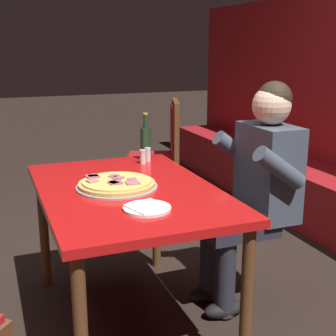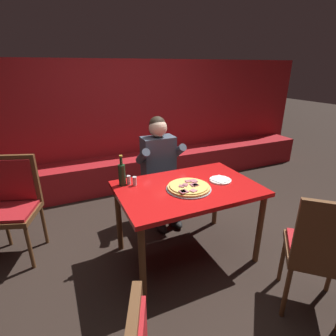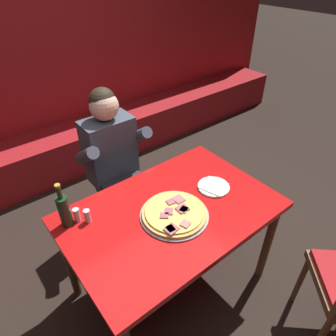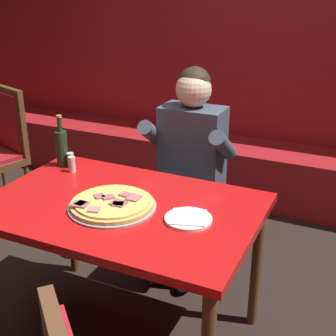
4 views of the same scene
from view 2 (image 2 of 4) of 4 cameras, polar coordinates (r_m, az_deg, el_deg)
The scene contains 12 objects.
ground_plane at distance 2.83m, azimuth 3.91°, elevation -18.19°, with size 24.00×24.00×0.00m, color black.
booth_wall_panel at distance 4.31m, azimuth -9.64°, elevation 9.69°, with size 6.80×0.16×1.90m, color #A3191E.
booth_bench at distance 4.22m, azimuth -7.91°, elevation -0.70°, with size 6.46×0.48×0.46m, color #A3191E.
main_dining_table at distance 2.46m, azimuth 4.30°, elevation -5.88°, with size 1.28×0.85×0.76m.
pizza at distance 2.36m, azimuth 4.54°, elevation -4.20°, with size 0.41×0.41×0.05m.
plate_white_paper at distance 2.58m, azimuth 11.32°, elevation -2.57°, with size 0.21×0.21×0.02m.
beer_bottle at distance 2.44m, azimuth -10.00°, elevation -1.32°, with size 0.07×0.07×0.29m.
shaker_red_pepper_flakes at distance 2.44m, azimuth -7.26°, elevation -2.94°, with size 0.04×0.04×0.09m.
shaker_parmesan at distance 2.47m, azimuth -8.54°, elevation -2.69°, with size 0.04×0.04×0.09m.
diner_seated_blue_shirt at distance 3.05m, azimuth -1.50°, elevation 0.33°, with size 0.53×0.53×1.27m.
dining_chair_far_right at distance 2.96m, azimuth -30.59°, elevation -6.11°, with size 0.56×0.56×1.01m.
dining_chair_side_aisle at distance 2.23m, azimuth 30.53°, elevation -14.91°, with size 0.62×0.62×1.02m.
Camera 2 is at (-1.06, -1.91, 1.80)m, focal length 28.00 mm.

